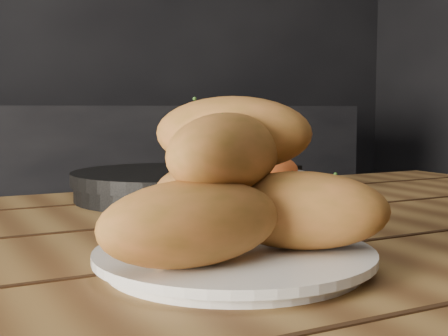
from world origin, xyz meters
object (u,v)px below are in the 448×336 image
at_px(table, 213,320).
at_px(plate, 234,258).
at_px(bowl, 240,176).
at_px(skillet, 170,185).
at_px(bread_rolls, 231,184).

height_order(table, plate, plate).
height_order(table, bowl, bowl).
height_order(plate, skillet, skillet).
height_order(table, bread_rolls, bread_rolls).
bearing_deg(plate, bread_rolls, 117.07).
xyz_separation_m(bread_rolls, skillet, (0.12, 0.42, -0.05)).
xyz_separation_m(table, bread_rolls, (-0.05, -0.13, 0.17)).
relative_size(bread_rolls, skillet, 0.65).
bearing_deg(table, bowl, 54.94).
bearing_deg(skillet, table, -103.66).
xyz_separation_m(table, skillet, (0.07, 0.29, 0.12)).
distance_m(plate, skillet, 0.44).
bearing_deg(bowl, bread_rolls, -120.42).
distance_m(skillet, bowl, 0.12).
height_order(skillet, bowl, bowl).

